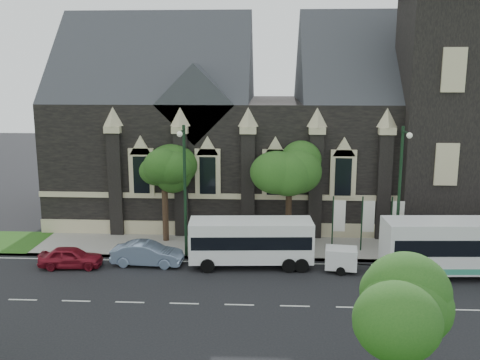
# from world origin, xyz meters

# --- Properties ---
(ground) EXTENTS (160.00, 160.00, 0.00)m
(ground) POSITION_xyz_m (0.00, 0.00, 0.00)
(ground) COLOR black
(ground) RESTS_ON ground
(sidewalk) EXTENTS (80.00, 5.00, 0.15)m
(sidewalk) POSITION_xyz_m (0.00, 9.50, 0.07)
(sidewalk) COLOR gray
(sidewalk) RESTS_ON ground
(museum) EXTENTS (40.00, 17.70, 29.90)m
(museum) POSITION_xyz_m (5.12, 18.78, 8.17)
(museum) COLOR black
(museum) RESTS_ON ground
(tree_park_east) EXTENTS (3.40, 3.40, 6.28)m
(tree_park_east) POSITION_xyz_m (6.18, -9.32, 4.62)
(tree_park_east) COLOR black
(tree_park_east) RESTS_ON ground
(tree_walk_right) EXTENTS (4.08, 4.08, 7.80)m
(tree_walk_right) POSITION_xyz_m (3.21, 10.71, 5.82)
(tree_walk_right) COLOR black
(tree_walk_right) RESTS_ON ground
(tree_walk_left) EXTENTS (3.91, 3.91, 7.64)m
(tree_walk_left) POSITION_xyz_m (-5.80, 10.70, 5.73)
(tree_walk_left) COLOR black
(tree_walk_left) RESTS_ON ground
(street_lamp_near) EXTENTS (0.36, 1.88, 9.00)m
(street_lamp_near) POSITION_xyz_m (10.00, 7.09, 5.11)
(street_lamp_near) COLOR black
(street_lamp_near) RESTS_ON ground
(street_lamp_mid) EXTENTS (0.36, 1.88, 9.00)m
(street_lamp_mid) POSITION_xyz_m (-4.00, 7.09, 5.11)
(street_lamp_mid) COLOR black
(street_lamp_mid) RESTS_ON ground
(banner_flag_left) EXTENTS (0.90, 0.10, 4.00)m
(banner_flag_left) POSITION_xyz_m (6.29, 9.00, 2.38)
(banner_flag_left) COLOR black
(banner_flag_left) RESTS_ON ground
(banner_flag_center) EXTENTS (0.90, 0.10, 4.00)m
(banner_flag_center) POSITION_xyz_m (8.29, 9.00, 2.38)
(banner_flag_center) COLOR black
(banner_flag_center) RESTS_ON ground
(banner_flag_right) EXTENTS (0.90, 0.10, 4.00)m
(banner_flag_right) POSITION_xyz_m (10.29, 9.00, 2.38)
(banner_flag_right) COLOR black
(banner_flag_right) RESTS_ON ground
(shuttle_bus) EXTENTS (8.01, 3.18, 3.04)m
(shuttle_bus) POSITION_xyz_m (0.45, 5.99, 1.75)
(shuttle_bus) COLOR white
(shuttle_bus) RESTS_ON ground
(box_trailer) EXTENTS (2.90, 1.71, 1.51)m
(box_trailer) POSITION_xyz_m (6.13, 5.29, 0.86)
(box_trailer) COLOR silver
(box_trailer) RESTS_ON ground
(sedan) EXTENTS (4.70, 1.88, 1.52)m
(sedan) POSITION_xyz_m (-6.32, 5.75, 0.76)
(sedan) COLOR #7A8EB0
(sedan) RESTS_ON ground
(car_far_red) EXTENTS (4.10, 1.87, 1.37)m
(car_far_red) POSITION_xyz_m (-11.13, 5.05, 0.68)
(car_far_red) COLOR maroon
(car_far_red) RESTS_ON ground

